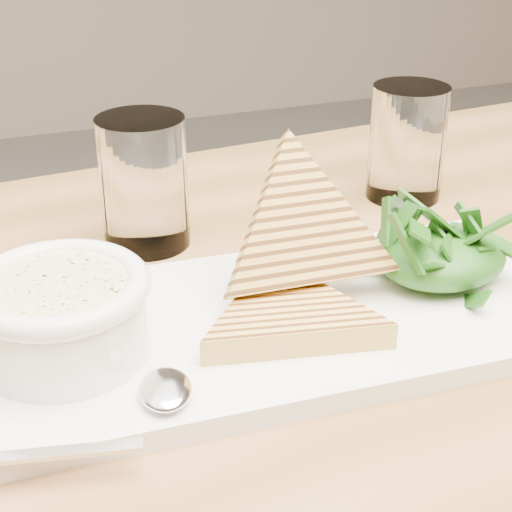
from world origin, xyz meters
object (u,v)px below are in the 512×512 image
object	(u,v)px
glass_near	(144,183)
soup_bowl	(63,326)
glass_far	(407,143)
platter	(266,324)
table_top	(360,393)

from	to	relation	value
glass_near	soup_bowl	bearing A→B (deg)	-118.73
glass_near	glass_far	bearing A→B (deg)	3.19
glass_near	glass_far	distance (m)	0.25
platter	table_top	bearing A→B (deg)	-53.70
platter	glass_near	distance (m)	0.18
platter	glass_near	bearing A→B (deg)	104.98
platter	soup_bowl	bearing A→B (deg)	179.65
soup_bowl	glass_far	world-z (taller)	glass_far
glass_near	table_top	bearing A→B (deg)	-68.66
platter	glass_far	world-z (taller)	glass_far
platter	glass_far	size ratio (longest dim) A/B	3.93
glass_far	glass_near	bearing A→B (deg)	-176.81
platter	glass_near	size ratio (longest dim) A/B	3.84
platter	glass_near	world-z (taller)	glass_near
platter	soup_bowl	size ratio (longest dim) A/B	4.04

